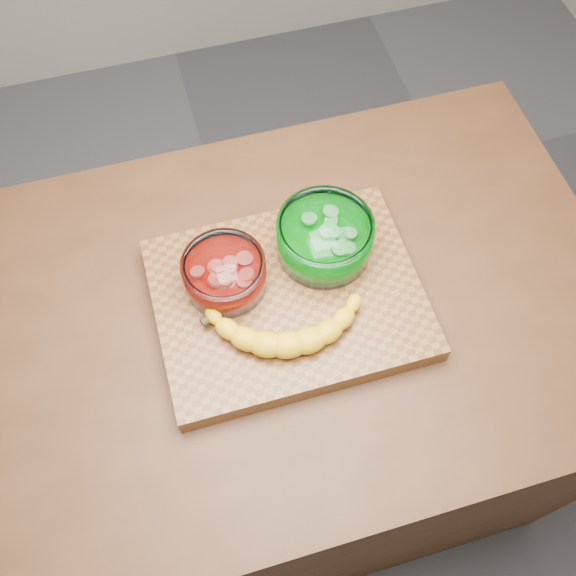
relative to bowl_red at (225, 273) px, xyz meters
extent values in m
plane|color=#4F5054|center=(0.10, -0.05, -0.97)|extent=(3.50, 3.50, 0.00)
cube|color=#482915|center=(0.10, -0.05, -0.52)|extent=(1.20, 0.80, 0.90)
cube|color=brown|center=(0.10, -0.05, -0.05)|extent=(0.45, 0.35, 0.04)
cylinder|color=white|center=(0.00, 0.00, 0.00)|extent=(0.14, 0.14, 0.07)
cylinder|color=#B9150B|center=(0.00, 0.00, -0.01)|extent=(0.12, 0.12, 0.04)
cylinder|color=#EA554A|center=(0.00, 0.00, 0.02)|extent=(0.11, 0.11, 0.02)
cylinder|color=white|center=(0.18, 0.02, 0.01)|extent=(0.17, 0.17, 0.08)
cylinder|color=#04960E|center=(0.18, 0.02, -0.01)|extent=(0.14, 0.14, 0.04)
cylinder|color=#71E96D|center=(0.18, 0.02, 0.03)|extent=(0.14, 0.14, 0.02)
camera|label=1|loc=(-0.05, -0.55, 0.92)|focal=40.00mm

